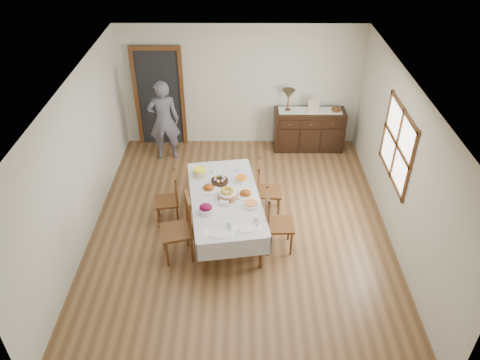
{
  "coord_description": "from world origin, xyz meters",
  "views": [
    {
      "loc": [
        0.03,
        -6.08,
        5.24
      ],
      "look_at": [
        0.0,
        0.1,
        0.95
      ],
      "focal_mm": 35.0,
      "sensor_mm": 36.0,
      "label": 1
    }
  ],
  "objects_px": {
    "chair_left_near": "(180,227)",
    "table_lamp": "(289,95)",
    "sideboard": "(309,130)",
    "person": "(164,118)",
    "chair_left_far": "(169,198)",
    "chair_right_far": "(266,189)",
    "chair_right_near": "(276,222)",
    "dining_table": "(225,201)"
  },
  "relations": [
    {
      "from": "chair_left_near",
      "to": "person",
      "type": "bearing_deg",
      "value": 176.29
    },
    {
      "from": "chair_right_near",
      "to": "chair_right_far",
      "type": "relative_size",
      "value": 1.06
    },
    {
      "from": "chair_left_near",
      "to": "table_lamp",
      "type": "height_order",
      "value": "table_lamp"
    },
    {
      "from": "person",
      "to": "table_lamp",
      "type": "xyz_separation_m",
      "value": [
        2.52,
        0.41,
        0.33
      ]
    },
    {
      "from": "chair_left_near",
      "to": "chair_left_far",
      "type": "height_order",
      "value": "chair_left_near"
    },
    {
      "from": "chair_left_far",
      "to": "table_lamp",
      "type": "height_order",
      "value": "table_lamp"
    },
    {
      "from": "chair_right_near",
      "to": "person",
      "type": "distance_m",
      "value": 3.51
    },
    {
      "from": "person",
      "to": "table_lamp",
      "type": "relative_size",
      "value": 3.97
    },
    {
      "from": "chair_left_far",
      "to": "table_lamp",
      "type": "bearing_deg",
      "value": 129.69
    },
    {
      "from": "sideboard",
      "to": "dining_table",
      "type": "bearing_deg",
      "value": -121.3
    },
    {
      "from": "person",
      "to": "table_lamp",
      "type": "height_order",
      "value": "person"
    },
    {
      "from": "dining_table",
      "to": "chair_left_far",
      "type": "bearing_deg",
      "value": 154.26
    },
    {
      "from": "chair_left_near",
      "to": "chair_right_far",
      "type": "height_order",
      "value": "chair_left_near"
    },
    {
      "from": "sideboard",
      "to": "person",
      "type": "distance_m",
      "value": 3.06
    },
    {
      "from": "chair_right_far",
      "to": "table_lamp",
      "type": "distance_m",
      "value": 2.44
    },
    {
      "from": "sideboard",
      "to": "table_lamp",
      "type": "height_order",
      "value": "table_lamp"
    },
    {
      "from": "table_lamp",
      "to": "dining_table",
      "type": "bearing_deg",
      "value": -113.44
    },
    {
      "from": "person",
      "to": "sideboard",
      "type": "bearing_deg",
      "value": 178.94
    },
    {
      "from": "dining_table",
      "to": "chair_left_far",
      "type": "distance_m",
      "value": 1.02
    },
    {
      "from": "chair_left_far",
      "to": "dining_table",
      "type": "bearing_deg",
      "value": 63.48
    },
    {
      "from": "chair_right_far",
      "to": "sideboard",
      "type": "bearing_deg",
      "value": -20.1
    },
    {
      "from": "chair_left_near",
      "to": "table_lamp",
      "type": "bearing_deg",
      "value": 134.97
    },
    {
      "from": "dining_table",
      "to": "sideboard",
      "type": "relative_size",
      "value": 1.55
    },
    {
      "from": "sideboard",
      "to": "table_lamp",
      "type": "relative_size",
      "value": 3.2
    },
    {
      "from": "chair_left_far",
      "to": "person",
      "type": "relative_size",
      "value": 0.52
    },
    {
      "from": "dining_table",
      "to": "person",
      "type": "relative_size",
      "value": 1.25
    },
    {
      "from": "chair_left_far",
      "to": "sideboard",
      "type": "relative_size",
      "value": 0.64
    },
    {
      "from": "sideboard",
      "to": "chair_right_near",
      "type": "bearing_deg",
      "value": -105.61
    },
    {
      "from": "chair_left_near",
      "to": "person",
      "type": "relative_size",
      "value": 0.62
    },
    {
      "from": "dining_table",
      "to": "chair_right_near",
      "type": "distance_m",
      "value": 0.9
    },
    {
      "from": "dining_table",
      "to": "sideboard",
      "type": "bearing_deg",
      "value": 50.06
    },
    {
      "from": "chair_right_near",
      "to": "chair_right_far",
      "type": "bearing_deg",
      "value": 5.41
    },
    {
      "from": "sideboard",
      "to": "person",
      "type": "relative_size",
      "value": 0.81
    },
    {
      "from": "dining_table",
      "to": "chair_left_near",
      "type": "distance_m",
      "value": 0.89
    },
    {
      "from": "sideboard",
      "to": "chair_left_near",
      "type": "bearing_deg",
      "value": -125.27
    },
    {
      "from": "person",
      "to": "chair_left_near",
      "type": "bearing_deg",
      "value": 93.61
    },
    {
      "from": "chair_left_near",
      "to": "chair_right_near",
      "type": "bearing_deg",
      "value": 81.44
    },
    {
      "from": "chair_right_far",
      "to": "person",
      "type": "distance_m",
      "value": 2.76
    },
    {
      "from": "chair_left_near",
      "to": "chair_left_far",
      "type": "distance_m",
      "value": 0.91
    },
    {
      "from": "chair_left_near",
      "to": "chair_right_far",
      "type": "relative_size",
      "value": 1.12
    },
    {
      "from": "chair_right_near",
      "to": "table_lamp",
      "type": "distance_m",
      "value": 3.29
    },
    {
      "from": "dining_table",
      "to": "chair_right_far",
      "type": "bearing_deg",
      "value": 29.06
    }
  ]
}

